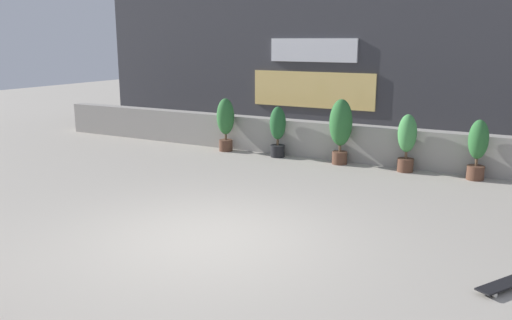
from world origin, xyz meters
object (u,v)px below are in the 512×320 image
at_px(skateboard_near_camera, 503,285).
at_px(potted_plant_4, 478,147).
at_px(potted_plant_0, 226,121).
at_px(potted_plant_3, 407,140).
at_px(potted_plant_1, 278,129).
at_px(potted_plant_2, 341,126).

bearing_deg(skateboard_near_camera, potted_plant_4, 99.79).
distance_m(potted_plant_0, potted_plant_3, 4.76).
distance_m(potted_plant_1, skateboard_near_camera, 7.72).
bearing_deg(potted_plant_0, potted_plant_3, 0.00).
bearing_deg(potted_plant_1, potted_plant_2, -0.00).
relative_size(potted_plant_1, potted_plant_2, 0.82).
bearing_deg(potted_plant_0, potted_plant_2, 0.00).
bearing_deg(potted_plant_1, skateboard_near_camera, -43.29).
bearing_deg(potted_plant_4, potted_plant_3, 180.00).
bearing_deg(potted_plant_2, skateboard_near_camera, -53.21).
bearing_deg(skateboard_near_camera, potted_plant_3, 114.33).
height_order(potted_plant_2, potted_plant_4, potted_plant_2).
relative_size(potted_plant_1, potted_plant_4, 0.99).
bearing_deg(skateboard_near_camera, potted_plant_1, 136.71).
xyz_separation_m(potted_plant_1, potted_plant_2, (1.66, -0.00, 0.20)).
height_order(potted_plant_0, potted_plant_2, potted_plant_2).
bearing_deg(potted_plant_2, potted_plant_4, 0.00).
relative_size(potted_plant_0, potted_plant_4, 1.09).
relative_size(potted_plant_4, skateboard_near_camera, 1.63).
xyz_separation_m(potted_plant_0, skateboard_near_camera, (7.14, -5.28, -0.74)).
relative_size(potted_plant_0, skateboard_near_camera, 1.78).
relative_size(potted_plant_0, potted_plant_3, 1.08).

